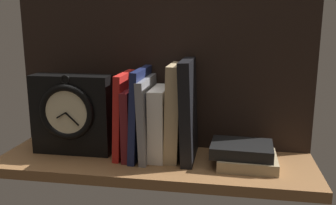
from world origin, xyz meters
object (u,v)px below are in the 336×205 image
object	(u,v)px
book_navy_bierce	(140,113)
book_white_catcher	(160,123)
book_stack_side	(244,155)
book_maroon_dawkins	(132,122)
framed_clock	(72,114)
book_tan_shortstories	(175,112)
book_black_skeptic	(188,110)
book_red_requiem	(124,114)
book_gray_chess	(148,117)

from	to	relation	value
book_navy_bierce	book_white_catcher	world-z (taller)	book_navy_bierce
book_navy_bierce	book_stack_side	distance (cm)	27.72
book_white_catcher	book_navy_bierce	bearing A→B (deg)	180.00
book_maroon_dawkins	book_white_catcher	world-z (taller)	book_white_catcher
framed_clock	book_navy_bierce	bearing A→B (deg)	4.13
book_navy_bierce	book_tan_shortstories	bearing A→B (deg)	-0.00
book_white_catcher	book_stack_side	distance (cm)	22.22
book_white_catcher	book_black_skeptic	size ratio (longest dim) A/B	0.72
book_red_requiem	book_stack_side	bearing A→B (deg)	-5.52
book_maroon_dawkins	book_red_requiem	bearing A→B (deg)	180.00
book_navy_bierce	book_gray_chess	bearing A→B (deg)	0.00
book_black_skeptic	book_stack_side	world-z (taller)	book_black_skeptic
framed_clock	book_stack_side	world-z (taller)	framed_clock
book_red_requiem	book_black_skeptic	distance (cm)	16.60
book_gray_chess	framed_clock	bearing A→B (deg)	-176.29
book_maroon_dawkins	book_navy_bierce	xyz separation A→B (cm)	(2.12, 0.00, 2.52)
book_red_requiem	book_gray_chess	world-z (taller)	book_red_requiem
book_gray_chess	framed_clock	world-z (taller)	framed_clock
book_white_catcher	book_tan_shortstories	distance (cm)	4.85
book_tan_shortstories	book_black_skeptic	size ratio (longest dim) A/B	0.95
book_tan_shortstories	book_stack_side	distance (cm)	19.78
book_maroon_dawkins	book_stack_side	bearing A→B (deg)	-5.93
book_maroon_dawkins	book_gray_chess	size ratio (longest dim) A/B	0.86
book_maroon_dawkins	book_white_catcher	distance (cm)	7.20
book_navy_bierce	book_tan_shortstories	xyz separation A→B (cm)	(8.93, -0.00, 0.60)
book_navy_bierce	book_stack_side	world-z (taller)	book_navy_bierce
framed_clock	book_tan_shortstories	bearing A→B (deg)	2.76
book_tan_shortstories	framed_clock	bearing A→B (deg)	-177.24
book_gray_chess	book_tan_shortstories	world-z (taller)	book_tan_shortstories
book_red_requiem	book_gray_chess	xyz separation A→B (cm)	(6.25, 0.00, -0.57)
book_gray_chess	book_tan_shortstories	distance (cm)	7.13
book_white_catcher	framed_clock	distance (cm)	22.98
book_tan_shortstories	book_black_skeptic	bearing A→B (deg)	0.00
book_white_catcher	book_maroon_dawkins	bearing A→B (deg)	180.00
framed_clock	book_stack_side	xyz separation A→B (cm)	(44.01, -1.65, -7.84)
book_red_requiem	book_black_skeptic	xyz separation A→B (cm)	(16.51, 0.00, 1.76)
book_red_requiem	book_maroon_dawkins	distance (cm)	2.87
book_tan_shortstories	framed_clock	world-z (taller)	book_tan_shortstories
book_tan_shortstories	book_black_skeptic	xyz separation A→B (cm)	(3.35, 0.00, 0.58)
book_tan_shortstories	book_gray_chess	bearing A→B (deg)	180.00
book_navy_bierce	framed_clock	distance (cm)	17.88
book_black_skeptic	framed_clock	bearing A→B (deg)	-177.55
book_navy_bierce	book_gray_chess	xyz separation A→B (cm)	(2.02, 0.00, -1.14)
framed_clock	book_maroon_dawkins	bearing A→B (deg)	4.69
book_red_requiem	book_white_catcher	xyz separation A→B (cm)	(9.31, 0.00, -1.77)
book_red_requiem	book_navy_bierce	xyz separation A→B (cm)	(4.23, 0.00, 0.57)
book_maroon_dawkins	book_tan_shortstories	size ratio (longest dim) A/B	0.74
book_gray_chess	book_stack_side	bearing A→B (deg)	-6.93
book_tan_shortstories	book_black_skeptic	distance (cm)	3.40
book_white_catcher	book_black_skeptic	distance (cm)	8.02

